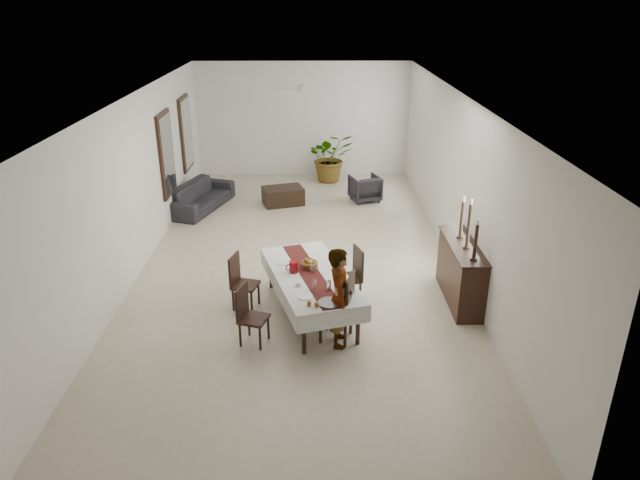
# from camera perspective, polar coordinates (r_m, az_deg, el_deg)

# --- Properties ---
(floor) EXTENTS (6.00, 12.00, 0.00)m
(floor) POSITION_cam_1_polar(r_m,az_deg,el_deg) (11.25, -2.10, -2.18)
(floor) COLOR beige
(floor) RESTS_ON ground
(ceiling) EXTENTS (6.00, 12.00, 0.02)m
(ceiling) POSITION_cam_1_polar(r_m,az_deg,el_deg) (10.29, -2.37, 14.14)
(ceiling) COLOR white
(ceiling) RESTS_ON wall_back
(wall_back) EXTENTS (6.00, 0.02, 3.20)m
(wall_back) POSITION_cam_1_polar(r_m,az_deg,el_deg) (16.48, -1.72, 11.93)
(wall_back) COLOR white
(wall_back) RESTS_ON floor
(wall_front) EXTENTS (6.00, 0.02, 3.20)m
(wall_front) POSITION_cam_1_polar(r_m,az_deg,el_deg) (5.26, -3.84, -14.52)
(wall_front) COLOR white
(wall_front) RESTS_ON floor
(wall_left) EXTENTS (0.02, 12.00, 3.20)m
(wall_left) POSITION_cam_1_polar(r_m,az_deg,el_deg) (11.15, -17.90, 5.29)
(wall_left) COLOR white
(wall_left) RESTS_ON floor
(wall_right) EXTENTS (0.02, 12.00, 3.20)m
(wall_right) POSITION_cam_1_polar(r_m,az_deg,el_deg) (10.99, 13.68, 5.52)
(wall_right) COLOR white
(wall_right) RESTS_ON floor
(dining_table_top) EXTENTS (1.56, 2.45, 0.05)m
(dining_table_top) POSITION_cam_1_polar(r_m,az_deg,el_deg) (9.16, -0.97, -3.60)
(dining_table_top) COLOR black
(dining_table_top) RESTS_ON table_leg_fl
(table_leg_fl) EXTENTS (0.08, 0.08, 0.66)m
(table_leg_fl) POSITION_cam_1_polar(r_m,az_deg,el_deg) (8.33, -1.63, -9.38)
(table_leg_fl) COLOR black
(table_leg_fl) RESTS_ON floor
(table_leg_fr) EXTENTS (0.08, 0.08, 0.66)m
(table_leg_fr) POSITION_cam_1_polar(r_m,az_deg,el_deg) (8.56, 3.82, -8.47)
(table_leg_fr) COLOR black
(table_leg_fr) RESTS_ON floor
(table_leg_bl) EXTENTS (0.08, 0.08, 0.66)m
(table_leg_bl) POSITION_cam_1_polar(r_m,az_deg,el_deg) (10.17, -4.94, -3.07)
(table_leg_bl) COLOR black
(table_leg_bl) RESTS_ON floor
(table_leg_br) EXTENTS (0.08, 0.08, 0.66)m
(table_leg_br) POSITION_cam_1_polar(r_m,az_deg,el_deg) (10.35, -0.43, -2.47)
(table_leg_br) COLOR black
(table_leg_br) RESTS_ON floor
(tablecloth_top) EXTENTS (1.77, 2.66, 0.01)m
(tablecloth_top) POSITION_cam_1_polar(r_m,az_deg,el_deg) (9.15, -0.98, -3.44)
(tablecloth_top) COLOR silver
(tablecloth_top) RESTS_ON dining_table_top
(tablecloth_drape_left) EXTENTS (0.71, 2.35, 0.28)m
(tablecloth_drape_left) POSITION_cam_1_polar(r_m,az_deg,el_deg) (9.09, -4.34, -4.67)
(tablecloth_drape_left) COLOR silver
(tablecloth_drape_left) RESTS_ON dining_table_top
(tablecloth_drape_right) EXTENTS (0.71, 2.35, 0.28)m
(tablecloth_drape_right) POSITION_cam_1_polar(r_m,az_deg,el_deg) (9.36, 2.30, -3.74)
(tablecloth_drape_right) COLOR white
(tablecloth_drape_right) RESTS_ON dining_table_top
(tablecloth_drape_near) EXTENTS (1.08, 0.33, 0.28)m
(tablecloth_drape_near) POSITION_cam_1_polar(r_m,az_deg,el_deg) (8.19, 1.46, -7.95)
(tablecloth_drape_near) COLOR silver
(tablecloth_drape_near) RESTS_ON dining_table_top
(tablecloth_drape_far) EXTENTS (1.08, 0.33, 0.28)m
(tablecloth_drape_far) POSITION_cam_1_polar(r_m,az_deg,el_deg) (10.27, -2.89, -1.21)
(tablecloth_drape_far) COLOR white
(tablecloth_drape_far) RESTS_ON dining_table_top
(table_runner) EXTENTS (0.99, 2.37, 0.00)m
(table_runner) POSITION_cam_1_polar(r_m,az_deg,el_deg) (9.14, -0.98, -3.40)
(table_runner) COLOR maroon
(table_runner) RESTS_ON tablecloth_top
(red_pitcher) EXTENTS (0.18, 0.18, 0.19)m
(red_pitcher) POSITION_cam_1_polar(r_m,az_deg,el_deg) (9.17, -2.65, -2.69)
(red_pitcher) COLOR maroon
(red_pitcher) RESTS_ON tablecloth_top
(pitcher_handle) EXTENTS (0.11, 0.05, 0.11)m
(pitcher_handle) POSITION_cam_1_polar(r_m,az_deg,el_deg) (9.15, -3.14, -2.76)
(pitcher_handle) COLOR maroon
(pitcher_handle) RESTS_ON red_pitcher
(wine_glass_near) EXTENTS (0.07, 0.07, 0.16)m
(wine_glass_near) POSITION_cam_1_polar(r_m,az_deg,el_deg) (8.61, 0.91, -4.58)
(wine_glass_near) COLOR silver
(wine_glass_near) RESTS_ON tablecloth_top
(wine_glass_mid) EXTENTS (0.07, 0.07, 0.16)m
(wine_glass_mid) POSITION_cam_1_polar(r_m,az_deg,el_deg) (8.64, -0.61, -4.50)
(wine_glass_mid) COLOR white
(wine_glass_mid) RESTS_ON tablecloth_top
(wine_glass_far) EXTENTS (0.07, 0.07, 0.16)m
(wine_glass_far) POSITION_cam_1_polar(r_m,az_deg,el_deg) (9.16, -0.78, -2.79)
(wine_glass_far) COLOR white
(wine_glass_far) RESTS_ON tablecloth_top
(teacup_right) EXTENTS (0.09, 0.09, 0.06)m
(teacup_right) POSITION_cam_1_polar(r_m,az_deg,el_deg) (8.73, 1.88, -4.59)
(teacup_right) COLOR white
(teacup_right) RESTS_ON saucer_right
(saucer_right) EXTENTS (0.14, 0.14, 0.01)m
(saucer_right) POSITION_cam_1_polar(r_m,az_deg,el_deg) (8.74, 1.88, -4.72)
(saucer_right) COLOR white
(saucer_right) RESTS_ON tablecloth_top
(teacup_left) EXTENTS (0.09, 0.09, 0.06)m
(teacup_left) POSITION_cam_1_polar(r_m,az_deg,el_deg) (8.78, -2.15, -4.42)
(teacup_left) COLOR silver
(teacup_left) RESTS_ON saucer_left
(saucer_left) EXTENTS (0.14, 0.14, 0.01)m
(saucer_left) POSITION_cam_1_polar(r_m,az_deg,el_deg) (8.79, -2.15, -4.55)
(saucer_left) COLOR white
(saucer_left) RESTS_ON tablecloth_top
(plate_near_right) EXTENTS (0.23, 0.23, 0.01)m
(plate_near_right) POSITION_cam_1_polar(r_m,az_deg,el_deg) (8.51, 2.68, -5.54)
(plate_near_right) COLOR silver
(plate_near_right) RESTS_ON tablecloth_top
(bread_near_right) EXTENTS (0.09, 0.09, 0.09)m
(bread_near_right) POSITION_cam_1_polar(r_m,az_deg,el_deg) (8.50, 2.69, -5.39)
(bread_near_right) COLOR tan
(bread_near_right) RESTS_ON plate_near_right
(plate_near_left) EXTENTS (0.23, 0.23, 0.01)m
(plate_near_left) POSITION_cam_1_polar(r_m,az_deg,el_deg) (8.47, -1.47, -5.68)
(plate_near_left) COLOR white
(plate_near_left) RESTS_ON tablecloth_top
(plate_far_left) EXTENTS (0.23, 0.23, 0.01)m
(plate_far_left) POSITION_cam_1_polar(r_m,az_deg,el_deg) (9.52, -3.61, -2.27)
(plate_far_left) COLOR white
(plate_far_left) RESTS_ON tablecloth_top
(serving_tray) EXTENTS (0.34, 0.34, 0.02)m
(serving_tray) POSITION_cam_1_polar(r_m,az_deg,el_deg) (8.30, 0.97, -6.29)
(serving_tray) COLOR #444449
(serving_tray) RESTS_ON tablecloth_top
(jam_jar_a) EXTENTS (0.06, 0.06, 0.07)m
(jam_jar_a) POSITION_cam_1_polar(r_m,az_deg,el_deg) (8.21, -0.36, -6.44)
(jam_jar_a) COLOR #895514
(jam_jar_a) RESTS_ON tablecloth_top
(jam_jar_b) EXTENTS (0.06, 0.06, 0.07)m
(jam_jar_b) POSITION_cam_1_polar(r_m,az_deg,el_deg) (8.23, -1.11, -6.35)
(jam_jar_b) COLOR brown
(jam_jar_b) RESTS_ON tablecloth_top
(fruit_basket) EXTENTS (0.28, 0.28, 0.09)m
(fruit_basket) POSITION_cam_1_polar(r_m,az_deg,el_deg) (9.34, -1.11, -2.49)
(fruit_basket) COLOR brown
(fruit_basket) RESTS_ON tablecloth_top
(fruit_red) EXTENTS (0.09, 0.09, 0.09)m
(fruit_red) POSITION_cam_1_polar(r_m,az_deg,el_deg) (9.33, -0.98, -2.03)
(fruit_red) COLOR #A92F10
(fruit_red) RESTS_ON fruit_basket
(fruit_green) EXTENTS (0.08, 0.08, 0.08)m
(fruit_green) POSITION_cam_1_polar(r_m,az_deg,el_deg) (9.32, -1.38, -2.05)
(fruit_green) COLOR olive
(fruit_green) RESTS_ON fruit_basket
(fruit_yellow) EXTENTS (0.08, 0.08, 0.08)m
(fruit_yellow) POSITION_cam_1_polar(r_m,az_deg,el_deg) (9.27, -1.03, -2.22)
(fruit_yellow) COLOR gold
(fruit_yellow) RESTS_ON fruit_basket
(chair_right_near_seat) EXTENTS (0.57, 0.57, 0.05)m
(chair_right_near_seat) POSITION_cam_1_polar(r_m,az_deg,el_deg) (8.60, 1.61, -7.05)
(chair_right_near_seat) COLOR black
(chair_right_near_seat) RESTS_ON chair_right_near_leg_fl
(chair_right_near_leg_fl) EXTENTS (0.06, 0.06, 0.46)m
(chair_right_near_leg_fl) POSITION_cam_1_polar(r_m,az_deg,el_deg) (8.54, 2.53, -9.32)
(chair_right_near_leg_fl) COLOR black
(chair_right_near_leg_fl) RESTS_ON floor
(chair_right_near_leg_fr) EXTENTS (0.06, 0.06, 0.46)m
(chair_right_near_leg_fr) POSITION_cam_1_polar(r_m,az_deg,el_deg) (8.86, 3.10, -8.05)
(chair_right_near_leg_fr) COLOR black
(chair_right_near_leg_fr) RESTS_ON floor
(chair_right_near_leg_bl) EXTENTS (0.06, 0.06, 0.46)m
(chair_right_near_leg_bl) POSITION_cam_1_polar(r_m,az_deg,el_deg) (8.62, 0.05, -8.96)
(chair_right_near_leg_bl) COLOR black
(chair_right_near_leg_bl) RESTS_ON floor
(chair_right_near_leg_br) EXTENTS (0.06, 0.06, 0.46)m
(chair_right_near_leg_br) POSITION_cam_1_polar(r_m,az_deg,el_deg) (8.93, 0.71, -7.72)
(chair_right_near_leg_br) COLOR black
(chair_right_near_leg_br) RESTS_ON floor
(chair_right_near_back) EXTENTS (0.17, 0.46, 0.59)m
(chair_right_near_back) POSITION_cam_1_polar(r_m,az_deg,el_deg) (8.41, 3.03, -5.39)
(chair_right_near_back) COLOR black
(chair_right_near_back) RESTS_ON chair_right_near_seat
(chair_right_far_seat) EXTENTS (0.51, 0.51, 0.05)m
(chair_right_far_seat) POSITION_cam_1_polar(r_m,az_deg,el_deg) (9.65, 2.77, -3.88)
(chair_right_far_seat) COLOR black
(chair_right_far_seat) RESTS_ON chair_right_far_leg_fl
(chair_right_far_leg_fl) EXTENTS (0.05, 0.05, 0.40)m
(chair_right_far_leg_fl) POSITION_cam_1_polar(r_m,az_deg,el_deg) (9.68, 4.03, -5.34)
(chair_right_far_leg_fl) COLOR black
(chair_right_far_leg_fl) RESTS_ON floor
(chair_right_far_leg_fr) EXTENTS (0.05, 0.05, 0.40)m
(chair_right_far_leg_fr) POSITION_cam_1_polar(r_m,az_deg,el_deg) (9.95, 3.30, -4.48)
(chair_right_far_leg_fr) COLOR black
(chair_right_far_leg_fr) RESTS_ON floor
(chair_right_far_leg_bl) EXTENTS (0.05, 0.05, 0.40)m
(chair_right_far_leg_bl) POSITION_cam_1_polar(r_m,az_deg,el_deg) (9.57, 2.17, -5.66)
(chair_right_far_leg_bl) COLOR black
(chair_right_far_leg_bl) RESTS_ON floor
(chair_right_far_leg_br) EXTENTS (0.05, 0.05, 0.40)m
(chair_right_far_leg_br) POSITION_cam_1_polar(r_m,az_deg,el_deg) (9.84, 1.49, -4.77)
(chair_right_far_leg_br) COLOR black
(chair_right_far_leg_br) RESTS_ON floor
(chair_right_far_back) EXTENTS (0.16, 0.40, 0.52)m
(chair_right_far_back) POSITION_cam_1_polar(r_m,az_deg,el_deg) (9.59, 3.84, -2.23)
(chair_right_far_back) COLOR black
(chair_right_far_back) RESTS_ON chair_right_far_seat
(chair_left_near_seat) EXTENTS (0.49, 0.49, 0.04)m
(chair_left_near_seat) POSITION_cam_1_polar(r_m,az_deg,el_deg) (8.59, -6.64, -7.84)
(chair_left_near_seat) COLOR black
(chair_left_near_seat) RESTS_ON chair_left_near_leg_fl
(chair_left_near_leg_fl) EXTENTS (0.05, 0.05, 0.39)m
(chair_left_near_leg_fl) POSITION_cam_1_polar(r_m,az_deg,el_deg) (8.89, -7.12, -8.36)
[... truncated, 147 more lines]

